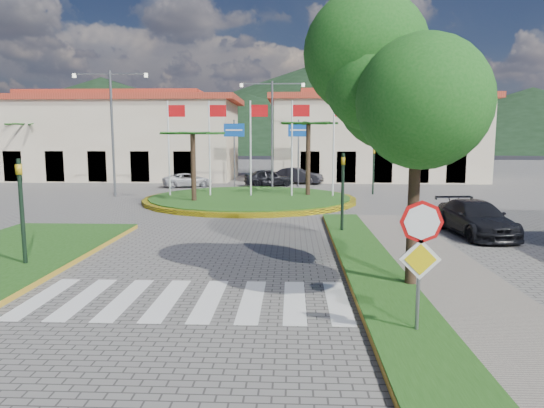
{
  "coord_description": "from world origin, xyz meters",
  "views": [
    {
      "loc": [
        2.53,
        -6.88,
        3.77
      ],
      "look_at": [
        1.91,
        8.0,
        1.74
      ],
      "focal_mm": 32.0,
      "sensor_mm": 36.0,
      "label": 1
    }
  ],
  "objects_px": {
    "roundabout_island": "(250,198)",
    "car_dark_b": "(298,176)",
    "stop_sign": "(420,246)",
    "deciduous_tree": "(418,78)",
    "car_side_right": "(476,218)",
    "car_dark_a": "(269,178)",
    "white_van": "(188,180)"
  },
  "relations": [
    {
      "from": "roundabout_island",
      "to": "car_dark_b",
      "type": "xyz_separation_m",
      "value": [
        2.99,
        11.44,
        0.51
      ]
    },
    {
      "from": "stop_sign",
      "to": "deciduous_tree",
      "type": "xyz_separation_m",
      "value": [
        0.6,
        3.04,
        3.38
      ]
    },
    {
      "from": "roundabout_island",
      "to": "car_side_right",
      "type": "distance_m",
      "value": 13.87
    },
    {
      "from": "car_side_right",
      "to": "car_dark_b",
      "type": "bearing_deg",
      "value": 102.73
    },
    {
      "from": "stop_sign",
      "to": "car_dark_a",
      "type": "bearing_deg",
      "value": 98.12
    },
    {
      "from": "deciduous_tree",
      "to": "stop_sign",
      "type": "bearing_deg",
      "value": -101.18
    },
    {
      "from": "car_dark_b",
      "to": "stop_sign",
      "type": "bearing_deg",
      "value": -156.94
    },
    {
      "from": "deciduous_tree",
      "to": "car_dark_b",
      "type": "relative_size",
      "value": 1.65
    },
    {
      "from": "roundabout_island",
      "to": "car_dark_a",
      "type": "distance_m",
      "value": 9.49
    },
    {
      "from": "roundabout_island",
      "to": "car_dark_a",
      "type": "bearing_deg",
      "value": 85.82
    },
    {
      "from": "car_dark_a",
      "to": "car_dark_b",
      "type": "distance_m",
      "value": 3.04
    },
    {
      "from": "roundabout_island",
      "to": "white_van",
      "type": "xyz_separation_m",
      "value": [
        -5.63,
        8.49,
        0.36
      ]
    },
    {
      "from": "roundabout_island",
      "to": "car_dark_b",
      "type": "height_order",
      "value": "roundabout_island"
    },
    {
      "from": "white_van",
      "to": "car_dark_b",
      "type": "height_order",
      "value": "car_dark_b"
    },
    {
      "from": "stop_sign",
      "to": "car_dark_a",
      "type": "relative_size",
      "value": 0.67
    },
    {
      "from": "car_dark_b",
      "to": "car_side_right",
      "type": "xyz_separation_m",
      "value": [
        6.72,
        -21.33,
        -0.01
      ]
    },
    {
      "from": "roundabout_island",
      "to": "deciduous_tree",
      "type": "distance_m",
      "value": 18.55
    },
    {
      "from": "white_van",
      "to": "car_dark_a",
      "type": "xyz_separation_m",
      "value": [
        6.32,
        0.96,
        0.14
      ]
    },
    {
      "from": "white_van",
      "to": "car_side_right",
      "type": "distance_m",
      "value": 23.94
    },
    {
      "from": "stop_sign",
      "to": "car_dark_b",
      "type": "bearing_deg",
      "value": 93.46
    },
    {
      "from": "white_van",
      "to": "car_dark_b",
      "type": "bearing_deg",
      "value": -94.52
    },
    {
      "from": "car_side_right",
      "to": "deciduous_tree",
      "type": "bearing_deg",
      "value": -125.4
    },
    {
      "from": "car_dark_a",
      "to": "roundabout_island",
      "type": "bearing_deg",
      "value": 163.05
    },
    {
      "from": "deciduous_tree",
      "to": "car_dark_a",
      "type": "relative_size",
      "value": 1.73
    },
    {
      "from": "roundabout_island",
      "to": "car_dark_b",
      "type": "bearing_deg",
      "value": 75.35
    },
    {
      "from": "roundabout_island",
      "to": "stop_sign",
      "type": "distance_m",
      "value": 20.69
    },
    {
      "from": "car_dark_a",
      "to": "car_side_right",
      "type": "xyz_separation_m",
      "value": [
        9.02,
        -19.34,
        -0.0
      ]
    },
    {
      "from": "deciduous_tree",
      "to": "car_side_right",
      "type": "xyz_separation_m",
      "value": [
        4.21,
        7.11,
        -4.51
      ]
    },
    {
      "from": "roundabout_island",
      "to": "white_van",
      "type": "bearing_deg",
      "value": 123.55
    },
    {
      "from": "deciduous_tree",
      "to": "car_dark_a",
      "type": "distance_m",
      "value": 27.26
    },
    {
      "from": "stop_sign",
      "to": "car_dark_b",
      "type": "distance_m",
      "value": 31.55
    },
    {
      "from": "deciduous_tree",
      "to": "car_dark_b",
      "type": "bearing_deg",
      "value": 95.03
    }
  ]
}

